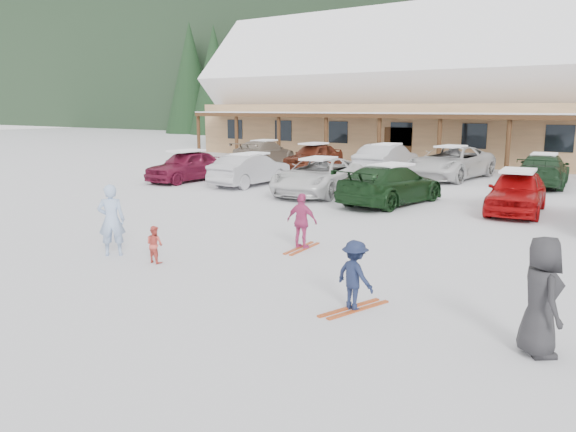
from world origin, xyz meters
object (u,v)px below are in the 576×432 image
Objects in this scene: parked_car_3 at (391,185)px; parked_car_9 at (387,160)px; bystander_dark at (541,296)px; parked_car_0 at (187,166)px; parked_car_11 at (543,170)px; toddler_red at (155,244)px; parked_car_4 at (517,192)px; child_navy at (355,275)px; parked_car_1 at (250,170)px; child_magenta at (302,221)px; parked_car_8 at (313,157)px; adult_skier at (111,220)px; parked_car_2 at (318,176)px; day_lodge at (402,99)px; parked_car_10 at (450,163)px; parked_car_7 at (264,153)px.

parked_car_9 is at bearing -56.49° from parked_car_3.
bystander_dark is 0.40× the size of parked_car_0.
toddler_red is at bearing 69.76° from parked_car_11.
parked_car_0 reaches higher than parked_car_4.
child_navy is 15.74m from parked_car_1.
child_magenta is 0.29× the size of parked_car_9.
parked_car_9 reaches higher than toddler_red.
parked_car_0 is 1.03× the size of parked_car_4.
parked_car_11 is (11.74, 0.12, -0.02)m from parked_car_8.
parked_car_2 is at bearing -127.77° from adult_skier.
day_lodge reaches higher than parked_car_9.
parked_car_10 is at bearing -12.35° from bystander_dark.
parked_car_2 reaches higher than child_navy.
parked_car_0 reaches higher than parked_car_11.
adult_skier is 0.34× the size of parked_car_11.
parked_car_9 is at bearing 85.62° from parked_car_2.
toddler_red is 0.61× the size of child_magenta.
parked_car_0 is (-8.19, 10.51, -0.12)m from adult_skier.
parked_car_11 is at bearing 2.62° from parked_car_10.
parked_car_7 is at bearing -8.44° from parked_car_11.
toddler_red is 11.96m from parked_car_4.
bystander_dark reaches higher than toddler_red.
bystander_dark reaches higher than parked_car_10.
parked_car_1 is 0.75× the size of parked_car_10.
parked_car_9 and parked_car_10 have the same top height.
child_magenta is 0.81× the size of bystander_dark.
parked_car_9 is at bearing -168.36° from parked_car_10.
parked_car_7 is 0.89× the size of parked_car_10.
parked_car_11 is (4.19, -0.20, -0.08)m from parked_car_10.
toddler_red is 5.01m from child_navy.
parked_car_7 reaches higher than parked_car_11.
parked_car_3 is at bearing -18.00° from parked_car_2.
day_lodge is 5.81× the size of parked_car_7.
parked_car_9 is at bearing 49.01° from parked_car_0.
adult_skier is 0.29× the size of parked_car_10.
bystander_dark is at bearing 131.58° from parked_car_3.
parked_car_1 is at bearing 62.84° from parked_car_9.
parked_car_0 is at bearing 94.66° from parked_car_7.
adult_skier reaches higher than parked_car_0.
bystander_dark is 20.33m from parked_car_0.
parked_car_7 is at bearing 147.33° from parked_car_4.
toddler_red is 0.20× the size of parked_car_4.
bystander_dark is 0.30× the size of parked_car_10.
parked_car_0 is at bearing 23.71° from bystander_dark.
toddler_red is at bearing -67.45° from parked_car_8.
parked_car_4 is 0.72× the size of parked_car_10.
parked_car_7 reaches higher than parked_car_8.
adult_skier is at bearing 110.46° from parked_car_7.
toddler_red is at bearing -85.23° from parked_car_10.
parked_car_4 is at bearing -51.65° from parked_car_10.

